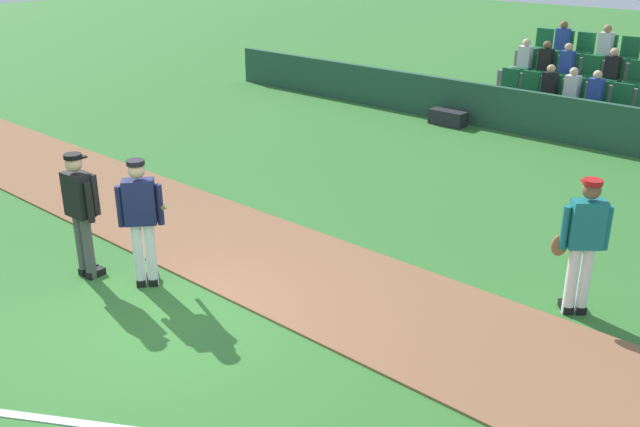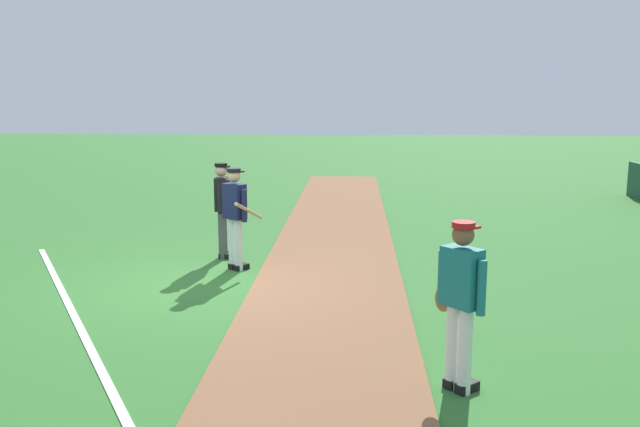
% 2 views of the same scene
% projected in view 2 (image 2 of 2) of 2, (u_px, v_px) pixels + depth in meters
% --- Properties ---
extents(ground_plane, '(80.00, 80.00, 0.00)m').
position_uv_depth(ground_plane, '(197.00, 284.00, 10.56)').
color(ground_plane, '#33702D').
extents(infield_dirt_path, '(28.00, 2.38, 0.03)m').
position_uv_depth(infield_dirt_path, '(328.00, 285.00, 10.45)').
color(infield_dirt_path, brown).
rests_on(infield_dirt_path, ground).
extents(foul_line_chalk, '(10.35, 6.25, 0.01)m').
position_uv_depth(foul_line_chalk, '(94.00, 355.00, 7.64)').
color(foul_line_chalk, white).
rests_on(foul_line_chalk, ground).
extents(batter_navy_jersey, '(0.75, 0.67, 1.76)m').
position_uv_depth(batter_navy_jersey, '(235.00, 215.00, 11.24)').
color(batter_navy_jersey, white).
rests_on(batter_navy_jersey, ground).
extents(umpire_home_plate, '(0.59, 0.32, 1.76)m').
position_uv_depth(umpire_home_plate, '(223.00, 205.00, 12.07)').
color(umpire_home_plate, '#4C4C4C').
rests_on(umpire_home_plate, ground).
extents(runner_teal_jersey, '(0.59, 0.49, 1.76)m').
position_uv_depth(runner_teal_jersey, '(460.00, 300.00, 6.59)').
color(runner_teal_jersey, white).
rests_on(runner_teal_jersey, ground).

